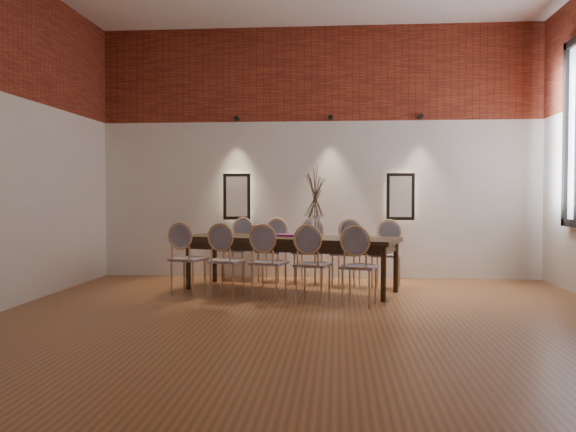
# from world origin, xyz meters

# --- Properties ---
(floor) EXTENTS (7.00, 7.00, 0.02)m
(floor) POSITION_xyz_m (0.00, 0.00, -0.01)
(floor) COLOR #975C30
(floor) RESTS_ON ground
(wall_back) EXTENTS (7.00, 0.10, 4.00)m
(wall_back) POSITION_xyz_m (0.00, 3.55, 2.00)
(wall_back) COLOR silver
(wall_back) RESTS_ON ground
(wall_front) EXTENTS (7.00, 0.10, 4.00)m
(wall_front) POSITION_xyz_m (0.00, -3.55, 2.00)
(wall_front) COLOR silver
(wall_front) RESTS_ON ground
(brick_band_back) EXTENTS (7.00, 0.02, 1.50)m
(brick_band_back) POSITION_xyz_m (0.00, 3.48, 3.25)
(brick_band_back) COLOR maroon
(brick_band_back) RESTS_ON ground
(niche_left) EXTENTS (0.36, 0.06, 0.66)m
(niche_left) POSITION_xyz_m (-1.30, 3.45, 1.30)
(niche_left) COLOR #FFEAC6
(niche_left) RESTS_ON wall_back
(niche_right) EXTENTS (0.36, 0.06, 0.66)m
(niche_right) POSITION_xyz_m (1.30, 3.45, 1.30)
(niche_right) COLOR #FFEAC6
(niche_right) RESTS_ON wall_back
(spot_fixture_left) EXTENTS (0.08, 0.10, 0.08)m
(spot_fixture_left) POSITION_xyz_m (-1.30, 3.42, 2.55)
(spot_fixture_left) COLOR black
(spot_fixture_left) RESTS_ON wall_back
(spot_fixture_mid) EXTENTS (0.08, 0.10, 0.08)m
(spot_fixture_mid) POSITION_xyz_m (0.20, 3.42, 2.55)
(spot_fixture_mid) COLOR black
(spot_fixture_mid) RESTS_ON wall_back
(spot_fixture_right) EXTENTS (0.08, 0.10, 0.08)m
(spot_fixture_right) POSITION_xyz_m (1.60, 3.42, 2.55)
(spot_fixture_right) COLOR black
(spot_fixture_right) RESTS_ON wall_back
(dining_table) EXTENTS (3.08, 1.74, 0.75)m
(dining_table) POSITION_xyz_m (-0.33, 2.10, 0.38)
(dining_table) COLOR #321E10
(dining_table) RESTS_ON floor
(chair_near_a) EXTENTS (0.55, 0.55, 0.94)m
(chair_near_a) POSITION_xyz_m (-1.67, 1.72, 0.47)
(chair_near_a) COLOR tan
(chair_near_a) RESTS_ON floor
(chair_near_b) EXTENTS (0.55, 0.55, 0.94)m
(chair_near_b) POSITION_xyz_m (-1.11, 1.55, 0.47)
(chair_near_b) COLOR tan
(chair_near_b) RESTS_ON floor
(chair_near_c) EXTENTS (0.55, 0.55, 0.94)m
(chair_near_c) POSITION_xyz_m (-0.55, 1.38, 0.47)
(chair_near_c) COLOR tan
(chair_near_c) RESTS_ON floor
(chair_near_d) EXTENTS (0.55, 0.55, 0.94)m
(chair_near_d) POSITION_xyz_m (0.02, 1.22, 0.47)
(chair_near_d) COLOR tan
(chair_near_d) RESTS_ON floor
(chair_near_e) EXTENTS (0.55, 0.55, 0.94)m
(chair_near_e) POSITION_xyz_m (0.58, 1.05, 0.47)
(chair_near_e) COLOR tan
(chair_near_e) RESTS_ON floor
(chair_far_a) EXTENTS (0.55, 0.55, 0.94)m
(chair_far_a) POSITION_xyz_m (-1.24, 3.16, 0.47)
(chair_far_a) COLOR tan
(chair_far_a) RESTS_ON floor
(chair_far_b) EXTENTS (0.55, 0.55, 0.94)m
(chair_far_b) POSITION_xyz_m (-0.68, 2.99, 0.47)
(chair_far_b) COLOR tan
(chair_far_b) RESTS_ON floor
(chair_far_c) EXTENTS (0.55, 0.55, 0.94)m
(chair_far_c) POSITION_xyz_m (-0.12, 2.82, 0.47)
(chair_far_c) COLOR tan
(chair_far_c) RESTS_ON floor
(chair_far_d) EXTENTS (0.55, 0.55, 0.94)m
(chair_far_d) POSITION_xyz_m (0.44, 2.66, 0.47)
(chair_far_d) COLOR tan
(chair_far_d) RESTS_ON floor
(chair_far_e) EXTENTS (0.55, 0.55, 0.94)m
(chair_far_e) POSITION_xyz_m (1.01, 2.49, 0.47)
(chair_far_e) COLOR tan
(chair_far_e) RESTS_ON floor
(vase) EXTENTS (0.14, 0.14, 0.30)m
(vase) POSITION_xyz_m (0.01, 2.00, 0.90)
(vase) COLOR silver
(vase) RESTS_ON dining_table
(dried_branches) EXTENTS (0.50, 0.50, 0.70)m
(dried_branches) POSITION_xyz_m (0.01, 2.00, 1.35)
(dried_branches) COLOR brown
(dried_branches) RESTS_ON vase
(bowl) EXTENTS (0.24, 0.24, 0.18)m
(bowl) POSITION_xyz_m (-0.77, 2.18, 0.84)
(bowl) COLOR #5F2B1F
(bowl) RESTS_ON dining_table
(book) EXTENTS (0.30, 0.25, 0.03)m
(book) POSITION_xyz_m (-0.39, 2.18, 0.77)
(book) COLOR #922177
(book) RESTS_ON dining_table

